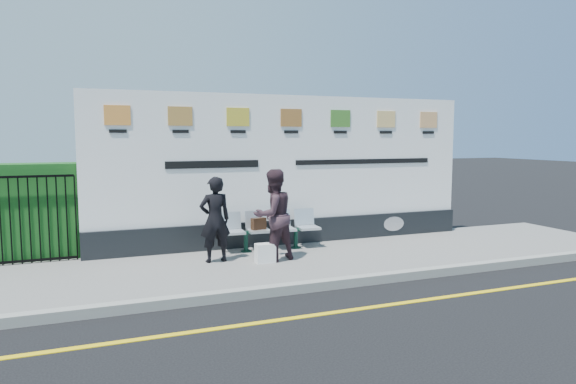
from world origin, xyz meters
The scene contains 12 objects.
ground centered at (0.00, 0.00, 0.00)m, with size 80.00×80.00×0.00m, color black.
pavement centered at (0.00, 2.50, 0.06)m, with size 14.00×3.00×0.12m, color slate.
kerb centered at (0.00, 1.00, 0.07)m, with size 14.00×0.18×0.14m, color gray.
yellow_line centered at (0.00, 0.00, 0.00)m, with size 14.00×0.10×0.01m, color yellow.
billboard centered at (0.50, 3.85, 1.42)m, with size 8.00×0.30×3.00m.
hedge centered at (-4.58, 4.30, 0.97)m, with size 2.35×0.70×1.70m, color #19531B.
railing centered at (-4.58, 3.85, 0.89)m, with size 2.05×0.06×1.54m, color black, non-canonical shape.
bench centered at (-0.08, 3.36, 0.33)m, with size 1.92×0.51×0.41m, color silver, non-canonical shape.
woman_left centered at (-1.30, 2.81, 0.87)m, with size 0.54×0.36×1.49m, color black.
woman_right centered at (-0.33, 2.53, 0.93)m, with size 0.78×0.61×1.61m, color #39252D.
handbag_brown centered at (-0.33, 3.37, 0.64)m, with size 0.28×0.12×0.22m, color black.
carrier_bag_white centered at (-0.52, 2.43, 0.29)m, with size 0.33×0.20×0.33m, color white.
Camera 1 is at (-3.33, -5.82, 2.28)m, focal length 32.00 mm.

